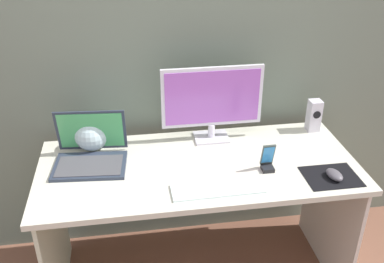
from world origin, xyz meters
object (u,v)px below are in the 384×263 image
(laptop, at_px, (90,154))
(mouse, at_px, (334,175))
(keyboard_external, at_px, (218,189))
(monitor, at_px, (212,101))
(phone_in_dock, at_px, (268,161))
(fishbowl, at_px, (91,133))
(speaker_right, at_px, (314,116))

(laptop, xyz_separation_m, mouse, (1.11, -0.31, -0.03))
(keyboard_external, bearing_deg, mouse, -0.70)
(monitor, distance_m, phone_in_dock, 0.43)
(laptop, distance_m, fishbowl, 0.14)
(monitor, xyz_separation_m, laptop, (-0.62, -0.14, -0.17))
(speaker_right, height_order, fishbowl, speaker_right)
(speaker_right, height_order, keyboard_external, speaker_right)
(keyboard_external, relative_size, mouse, 4.11)
(mouse, distance_m, phone_in_dock, 0.31)
(phone_in_dock, bearing_deg, monitor, 121.37)
(fishbowl, height_order, mouse, fishbowl)
(monitor, height_order, fishbowl, monitor)
(monitor, distance_m, laptop, 0.66)
(mouse, xyz_separation_m, phone_in_dock, (-0.28, 0.12, 0.03))
(laptop, bearing_deg, monitor, 13.05)
(monitor, relative_size, keyboard_external, 1.27)
(keyboard_external, height_order, mouse, mouse)
(monitor, relative_size, laptop, 1.44)
(fishbowl, xyz_separation_m, keyboard_external, (0.56, -0.45, -0.08))
(speaker_right, relative_size, mouse, 1.77)
(keyboard_external, xyz_separation_m, phone_in_dock, (0.26, 0.12, 0.04))
(mouse, relative_size, phone_in_dock, 0.73)
(speaker_right, xyz_separation_m, keyboard_external, (-0.63, -0.47, -0.08))
(phone_in_dock, bearing_deg, keyboard_external, -155.12)
(laptop, bearing_deg, keyboard_external, -29.07)
(speaker_right, relative_size, phone_in_dock, 1.29)
(speaker_right, relative_size, laptop, 0.49)
(mouse, bearing_deg, phone_in_dock, 146.48)
(fishbowl, height_order, phone_in_dock, fishbowl)
(laptop, relative_size, keyboard_external, 0.88)
(monitor, xyz_separation_m, phone_in_dock, (0.20, -0.33, -0.17))
(monitor, height_order, mouse, monitor)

